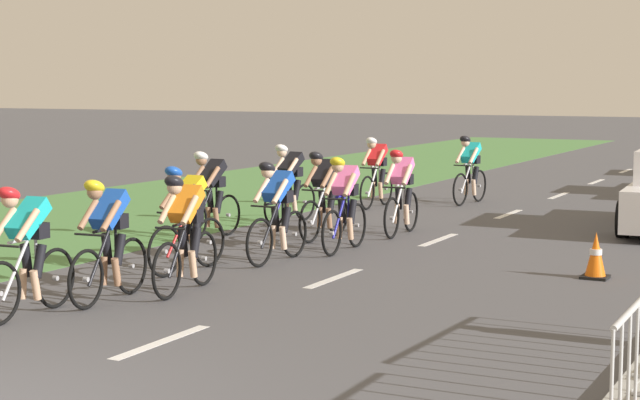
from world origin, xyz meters
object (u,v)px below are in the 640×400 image
at_px(cyclist_ninth, 401,191).
at_px(cyclist_twelfth, 470,169).
at_px(traffic_cone_near, 596,256).
at_px(cyclist_third, 185,232).
at_px(cyclist_lead, 26,249).
at_px(cyclist_second, 108,238).
at_px(cyclist_fourth, 186,217).
at_px(cyclist_sixth, 344,203).
at_px(cyclist_eighth, 324,194).
at_px(cyclist_seventh, 211,194).
at_px(cyclist_fifth, 277,210).
at_px(cyclist_tenth, 290,182).
at_px(cyclist_eleventh, 376,171).

height_order(cyclist_ninth, cyclist_twelfth, same).
distance_m(cyclist_twelfth, traffic_cone_near, 8.97).
bearing_deg(cyclist_twelfth, cyclist_third, -89.59).
height_order(cyclist_lead, cyclist_second, same).
bearing_deg(cyclist_second, cyclist_third, 60.03).
height_order(cyclist_second, cyclist_fourth, same).
xyz_separation_m(cyclist_second, cyclist_sixth, (0.88, 4.77, 0.00)).
bearing_deg(cyclist_eighth, cyclist_seventh, -153.66).
height_order(cyclist_lead, cyclist_third, same).
relative_size(cyclist_seventh, cyclist_ninth, 1.00).
relative_size(cyclist_third, cyclist_fifth, 1.00).
bearing_deg(cyclist_lead, cyclist_seventh, 103.59).
relative_size(cyclist_fifth, cyclist_twelfth, 1.00).
relative_size(cyclist_eighth, cyclist_ninth, 1.00).
xyz_separation_m(cyclist_lead, cyclist_tenth, (-1.25, 8.45, 0.00)).
xyz_separation_m(cyclist_fourth, cyclist_tenth, (-1.23, 5.24, 0.00)).
distance_m(cyclist_seventh, cyclist_eighth, 1.94).
bearing_deg(cyclist_second, cyclist_ninth, 81.95).
xyz_separation_m(cyclist_fifth, cyclist_tenth, (-1.96, 3.94, 0.00)).
bearing_deg(cyclist_fourth, traffic_cone_near, 22.42).
bearing_deg(cyclist_eleventh, cyclist_sixth, -70.57).
distance_m(cyclist_lead, cyclist_eleventh, 11.59).
bearing_deg(cyclist_ninth, cyclist_fourth, -105.11).
bearing_deg(cyclist_tenth, cyclist_twelfth, 67.06).
height_order(cyclist_sixth, cyclist_eleventh, same).
distance_m(cyclist_ninth, cyclist_twelfth, 5.19).
bearing_deg(cyclist_fifth, cyclist_ninth, 80.91).
bearing_deg(cyclist_tenth, cyclist_lead, -81.58).
xyz_separation_m(cyclist_lead, cyclist_seventh, (-1.46, 6.03, 0.00)).
bearing_deg(cyclist_seventh, cyclist_lead, -76.41).
relative_size(cyclist_second, cyclist_fourth, 1.00).
bearing_deg(cyclist_ninth, cyclist_eleventh, 120.29).
relative_size(cyclist_third, traffic_cone_near, 2.68).
distance_m(cyclist_eighth, cyclist_ninth, 1.45).
xyz_separation_m(cyclist_ninth, cyclist_tenth, (-2.51, 0.49, 0.00)).
bearing_deg(cyclist_eleventh, cyclist_seventh, -96.38).
distance_m(cyclist_third, cyclist_eleventh, 9.72).
relative_size(cyclist_lead, cyclist_second, 1.00).
height_order(cyclist_eighth, cyclist_ninth, same).
distance_m(cyclist_fifth, traffic_cone_near, 4.64).
distance_m(cyclist_ninth, cyclist_tenth, 2.56).
bearing_deg(cyclist_second, cyclist_twelfth, 87.93).
distance_m(cyclist_second, cyclist_third, 1.03).
xyz_separation_m(cyclist_sixth, cyclist_seventh, (-2.63, 0.17, 0.00)).
bearing_deg(cyclist_third, cyclist_seventh, 119.22).
height_order(cyclist_twelfth, traffic_cone_near, cyclist_twelfth).
distance_m(cyclist_sixth, traffic_cone_near, 4.13).
bearing_deg(cyclist_second, cyclist_tenth, 101.83).
relative_size(cyclist_fifth, cyclist_sixth, 1.00).
relative_size(cyclist_third, cyclist_tenth, 1.00).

